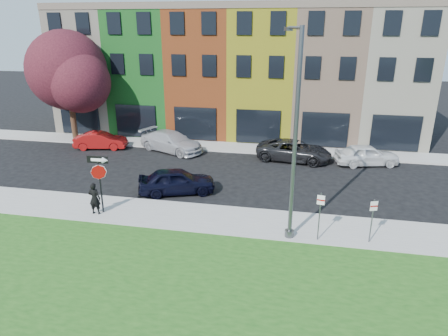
% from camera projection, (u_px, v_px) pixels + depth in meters
% --- Properties ---
extents(ground, '(120.00, 120.00, 0.00)m').
position_uv_depth(ground, '(211.00, 255.00, 16.33)').
color(ground, black).
rests_on(ground, ground).
extents(sidewalk_near, '(40.00, 3.00, 0.12)m').
position_uv_depth(sidewalk_near, '(267.00, 224.00, 18.72)').
color(sidewalk_near, gray).
rests_on(sidewalk_near, ground).
extents(sidewalk_far, '(40.00, 2.40, 0.12)m').
position_uv_depth(sidewalk_far, '(217.00, 146.00, 30.71)').
color(sidewalk_far, gray).
rests_on(sidewalk_far, ground).
extents(rowhouse_block, '(30.00, 10.12, 10.00)m').
position_uv_depth(rowhouse_block, '(237.00, 72.00, 34.67)').
color(rowhouse_block, '#BAB19A').
rests_on(rowhouse_block, ground).
extents(stop_sign, '(1.05, 0.11, 2.92)m').
position_uv_depth(stop_sign, '(99.00, 173.00, 19.09)').
color(stop_sign, black).
rests_on(stop_sign, sidewalk_near).
extents(man, '(0.62, 0.44, 1.61)m').
position_uv_depth(man, '(95.00, 198.00, 19.37)').
color(man, black).
rests_on(man, sidewalk_near).
extents(sedan_near, '(4.39, 5.30, 1.44)m').
position_uv_depth(sedan_near, '(177.00, 181.00, 22.12)').
color(sedan_near, black).
rests_on(sedan_near, ground).
extents(parked_car_red, '(2.95, 4.44, 1.28)m').
position_uv_depth(parked_car_red, '(101.00, 140.00, 30.18)').
color(parked_car_red, maroon).
rests_on(parked_car_red, ground).
extents(parked_car_silver, '(5.81, 6.63, 1.48)m').
position_uv_depth(parked_car_silver, '(171.00, 142.00, 29.52)').
color(parked_car_silver, '#ABAAAF').
rests_on(parked_car_silver, ground).
extents(parked_car_dark, '(3.68, 5.71, 1.42)m').
position_uv_depth(parked_car_dark, '(294.00, 151.00, 27.52)').
color(parked_car_dark, black).
rests_on(parked_car_dark, ground).
extents(parked_car_white, '(3.64, 4.94, 1.42)m').
position_uv_depth(parked_car_white, '(367.00, 155.00, 26.62)').
color(parked_car_white, silver).
rests_on(parked_car_white, ground).
extents(street_lamp, '(0.99, 2.51, 8.75)m').
position_uv_depth(street_lamp, '(294.00, 138.00, 16.21)').
color(street_lamp, '#4E5053').
rests_on(street_lamp, sidewalk_near).
extents(parking_sign_a, '(0.32, 0.11, 2.19)m').
position_uv_depth(parking_sign_a, '(320.00, 211.00, 16.79)').
color(parking_sign_a, '#4E5053').
rests_on(parking_sign_a, sidewalk_near).
extents(parking_sign_b, '(0.31, 0.14, 1.98)m').
position_uv_depth(parking_sign_b, '(373.00, 216.00, 16.64)').
color(parking_sign_b, '#4E5053').
rests_on(parking_sign_b, sidewalk_near).
extents(tree_purple, '(7.23, 6.32, 8.50)m').
position_uv_depth(tree_purple, '(69.00, 72.00, 30.58)').
color(tree_purple, black).
rests_on(tree_purple, sidewalk_far).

